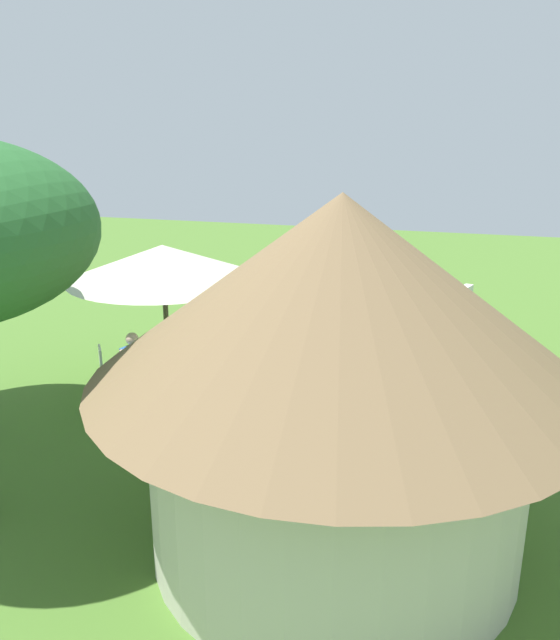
# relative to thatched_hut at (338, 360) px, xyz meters

# --- Properties ---
(ground_plane) EXTENTS (36.00, 36.00, 0.00)m
(ground_plane) POSITION_rel_thatched_hut_xyz_m (1.36, -6.48, -2.40)
(ground_plane) COLOR #487029
(thatched_hut) EXTENTS (5.60, 5.60, 4.26)m
(thatched_hut) POSITION_rel_thatched_hut_xyz_m (0.00, 0.00, 0.00)
(thatched_hut) COLOR beige
(thatched_hut) RESTS_ON ground_plane
(shade_umbrella) EXTENTS (3.60, 3.60, 2.78)m
(shade_umbrella) POSITION_rel_thatched_hut_xyz_m (4.16, -4.01, 0.04)
(shade_umbrella) COLOR #494031
(shade_umbrella) RESTS_ON ground_plane
(patio_dining_table) EXTENTS (1.46, 1.17, 0.74)m
(patio_dining_table) POSITION_rel_thatched_hut_xyz_m (4.16, -4.01, -1.75)
(patio_dining_table) COLOR silver
(patio_dining_table) RESTS_ON ground_plane
(patio_chair_west_end) EXTENTS (0.60, 0.60, 0.90)m
(patio_chair_west_end) POSITION_rel_thatched_hut_xyz_m (5.11, -3.33, -1.88)
(patio_chair_west_end) COLOR silver
(patio_chair_west_end) RESTS_ON ground_plane
(patio_chair_near_hut) EXTENTS (0.56, 0.57, 0.90)m
(patio_chair_near_hut) POSITION_rel_thatched_hut_xyz_m (3.07, -3.56, -1.88)
(patio_chair_near_hut) COLOR silver
(patio_chair_near_hut) RESTS_ON ground_plane
(patio_chair_east_end) EXTENTS (0.45, 0.43, 0.90)m
(patio_chair_east_end) POSITION_rel_thatched_hut_xyz_m (4.13, -5.18, -1.88)
(patio_chair_east_end) COLOR silver
(patio_chair_east_end) RESTS_ON ground_plane
(guest_beside_umbrella) EXTENTS (0.46, 0.49, 1.70)m
(guest_beside_umbrella) POSITION_rel_thatched_hut_xyz_m (4.19, -5.82, -1.38)
(guest_beside_umbrella) COLOR black
(guest_beside_umbrella) RESTS_ON ground_plane
(guest_behind_table) EXTENTS (0.31, 0.55, 1.59)m
(guest_behind_table) POSITION_rel_thatched_hut_xyz_m (3.98, -2.39, -1.45)
(guest_behind_table) COLOR black
(guest_behind_table) RESTS_ON ground_plane
(standing_watcher) EXTENTS (0.44, 0.50, 1.68)m
(standing_watcher) POSITION_rel_thatched_hut_xyz_m (-0.44, -8.97, -1.39)
(standing_watcher) COLOR black
(standing_watcher) RESTS_ON ground_plane
(striped_lounge_chair) EXTENTS (0.94, 0.92, 0.65)m
(striped_lounge_chair) POSITION_rel_thatched_hut_xyz_m (1.41, -5.01, -2.14)
(striped_lounge_chair) COLOR #D65135
(striped_lounge_chair) RESTS_ON ground_plane
(zebra_nearest_camera) EXTENTS (2.12, 1.06, 1.53)m
(zebra_nearest_camera) POSITION_rel_thatched_hut_xyz_m (2.52, -7.59, -1.40)
(zebra_nearest_camera) COLOR silver
(zebra_nearest_camera) RESTS_ON ground_plane
(zebra_by_umbrella) EXTENTS (1.14, 2.18, 1.48)m
(zebra_by_umbrella) POSITION_rel_thatched_hut_xyz_m (-1.02, -7.19, -1.46)
(zebra_by_umbrella) COLOR silver
(zebra_by_umbrella) RESTS_ON ground_plane
(zebra_toward_hut) EXTENTS (0.72, 2.37, 1.58)m
(zebra_toward_hut) POSITION_rel_thatched_hut_xyz_m (-0.94, -4.02, -1.36)
(zebra_toward_hut) COLOR silver
(zebra_toward_hut) RESTS_ON ground_plane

